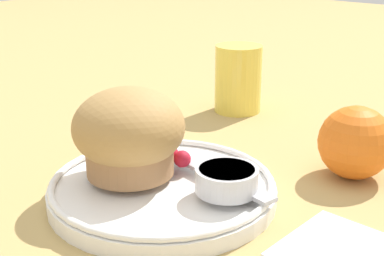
{
  "coord_description": "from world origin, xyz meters",
  "views": [
    {
      "loc": [
        0.31,
        -0.29,
        0.22
      ],
      "look_at": [
        0.01,
        0.04,
        0.06
      ],
      "focal_mm": 50.0,
      "sensor_mm": 36.0,
      "label": 1
    }
  ],
  "objects_px": {
    "muffin": "(129,134)",
    "butter_knife": "(207,170)",
    "orange_fruit": "(355,142)",
    "juice_glass": "(238,79)"
  },
  "relations": [
    {
      "from": "orange_fruit",
      "to": "juice_glass",
      "type": "xyz_separation_m",
      "value": [
        -0.21,
        0.09,
        0.01
      ]
    },
    {
      "from": "butter_knife",
      "to": "orange_fruit",
      "type": "xyz_separation_m",
      "value": [
        0.08,
        0.12,
        0.01
      ]
    },
    {
      "from": "orange_fruit",
      "to": "butter_knife",
      "type": "bearing_deg",
      "value": -123.81
    },
    {
      "from": "muffin",
      "to": "orange_fruit",
      "type": "bearing_deg",
      "value": 52.25
    },
    {
      "from": "muffin",
      "to": "orange_fruit",
      "type": "relative_size",
      "value": 1.4
    },
    {
      "from": "butter_knife",
      "to": "orange_fruit",
      "type": "relative_size",
      "value": 2.24
    },
    {
      "from": "juice_glass",
      "to": "butter_knife",
      "type": "bearing_deg",
      "value": -58.4
    },
    {
      "from": "butter_knife",
      "to": "muffin",
      "type": "bearing_deg",
      "value": -127.8
    },
    {
      "from": "muffin",
      "to": "butter_knife",
      "type": "height_order",
      "value": "muffin"
    },
    {
      "from": "juice_glass",
      "to": "muffin",
      "type": "bearing_deg",
      "value": -72.71
    }
  ]
}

